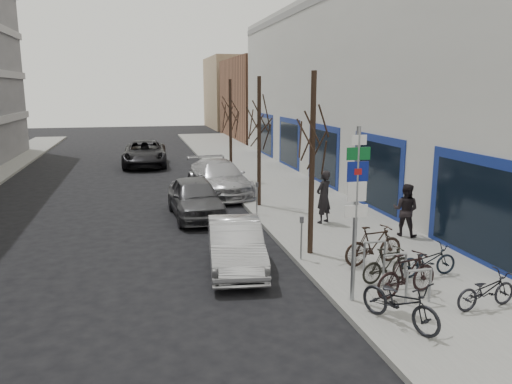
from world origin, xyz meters
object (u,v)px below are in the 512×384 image
tree_far (230,106)px  bike_far_curb (486,287)px  tree_near (313,121)px  bike_near_right (407,274)px  parked_car_back (219,178)px  tree_mid (259,111)px  bike_near_left (400,298)px  bike_rack (395,266)px  bike_mid_inner (387,264)px  lane_car (145,153)px  meter_back (231,173)px  bike_mid_curb (428,258)px  parked_car_mid (195,198)px  highway_sign_pole (356,204)px  pedestrian_near (324,197)px  bike_far_inner (374,245)px  pedestrian_far (406,210)px  meter_front (301,234)px  meter_mid (257,195)px  parked_car_front (235,245)px

tree_far → bike_far_curb: size_ratio=3.41×
tree_near → bike_near_right: bearing=-71.9°
parked_car_back → tree_far: bearing=64.1°
tree_mid → bike_near_left: bearing=-88.8°
bike_rack → tree_mid: 10.08m
bike_mid_inner → lane_car: (-5.63, 22.51, 0.21)m
meter_back → bike_mid_curb: 13.32m
tree_mid → parked_car_back: size_ratio=0.98×
meter_back → bike_near_right: size_ratio=0.70×
parked_car_mid → bike_near_left: bearing=-77.0°
highway_sign_pole → lane_car: bearing=100.4°
bike_mid_inner → pedestrian_near: 5.83m
bike_far_inner → parked_car_mid: size_ratio=0.41×
highway_sign_pole → pedestrian_far: bearing=49.1°
tree_far → meter_front: (-0.45, -13.50, -3.19)m
bike_far_inner → bike_far_curb: bearing=-169.6°
bike_near_left → parked_car_back: bearing=71.8°
bike_near_left → parked_car_mid: 10.99m
bike_rack → pedestrian_far: size_ratio=1.26×
tree_mid → meter_front: (-0.45, -7.00, -3.19)m
tree_near → parked_car_back: bearing=97.0°
tree_near → tree_mid: size_ratio=1.00×
tree_near → bike_mid_curb: 4.89m
bike_rack → parked_car_back: parked_car_back is taller
meter_mid → bike_near_right: (1.61, -8.55, -0.22)m
bike_far_curb → pedestrian_near: size_ratio=0.83×
tree_far → meter_back: bearing=-100.2°
bike_near_right → bike_far_inner: 2.20m
bike_near_left → meter_mid: bearing=70.1°
tree_near → bike_far_curb: tree_near is taller
tree_far → meter_mid: size_ratio=4.33×
tree_far → bike_near_left: (0.24, -17.88, -3.36)m
meter_back → pedestrian_near: size_ratio=0.65×
bike_rack → bike_far_curb: 2.15m
highway_sign_pole → meter_back: highway_sign_pole is taller
highway_sign_pole → tree_near: bearing=86.7°
tree_far → bike_far_curb: bearing=-81.8°
lane_car → parked_car_back: bearing=-69.8°
tree_mid → highway_sign_pole: bearing=-91.1°
tree_far → meter_back: (-0.45, -2.50, -3.19)m
bike_rack → bike_near_right: bearing=-93.6°
bike_near_left → lane_car: 25.21m
bike_mid_inner → meter_back: bearing=-3.7°
tree_near → meter_front: bearing=-132.0°
meter_mid → parked_car_front: (-1.91, -5.35, -0.23)m
highway_sign_pole → bike_rack: 2.36m
bike_far_inner → lane_car: 22.04m
meter_back → bike_mid_curb: size_ratio=0.77×
bike_rack → tree_near: bearing=112.5°
tree_near → meter_front: 3.26m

